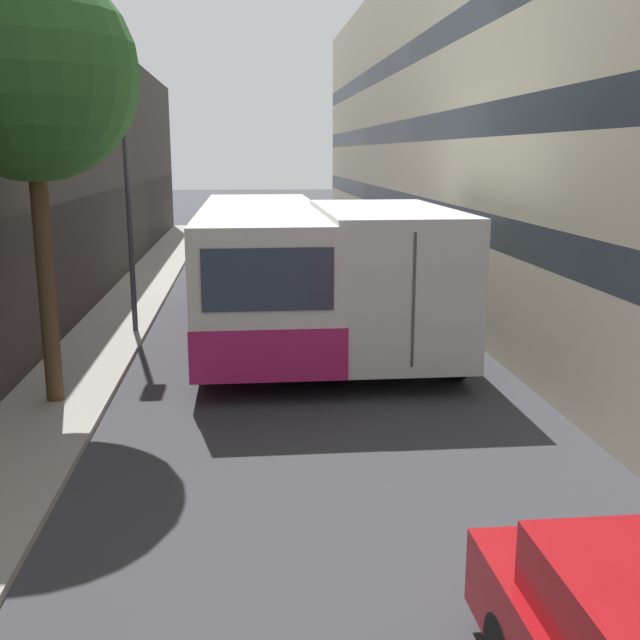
% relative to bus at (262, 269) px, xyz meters
% --- Properties ---
extents(ground_plane, '(150.00, 150.00, 0.00)m').
position_rel_bus_xyz_m(ground_plane, '(0.69, -3.41, -1.58)').
color(ground_plane, '#38383D').
extents(sidewalk_left, '(1.74, 60.00, 0.10)m').
position_rel_bus_xyz_m(sidewalk_left, '(-3.54, -3.41, -1.52)').
color(sidewalk_left, '#9E998E').
rests_on(sidewalk_left, ground_plane).
extents(building_right_apartment, '(2.40, 60.00, 10.18)m').
position_rel_bus_xyz_m(building_right_apartment, '(5.80, -3.41, 3.49)').
color(building_right_apartment, '#B7AD93').
rests_on(building_right_apartment, ground_plane).
extents(bus, '(2.62, 9.83, 2.96)m').
position_rel_bus_xyz_m(bus, '(0.00, 0.00, 0.00)').
color(bus, silver).
rests_on(bus, ground_plane).
extents(box_truck, '(2.49, 7.45, 3.06)m').
position_rel_bus_xyz_m(box_truck, '(2.38, -1.32, 0.07)').
color(box_truck, silver).
rests_on(box_truck, ground_plane).
extents(street_lamp, '(0.36, 0.80, 6.35)m').
position_rel_bus_xyz_m(street_lamp, '(-2.92, 0.47, 2.98)').
color(street_lamp, '#38383D').
rests_on(street_lamp, sidewalk_left).
extents(street_tree_left, '(3.30, 3.30, 6.85)m').
position_rel_bus_xyz_m(street_tree_left, '(-3.54, -4.45, 3.70)').
color(street_tree_left, '#4C3823').
rests_on(street_tree_left, sidewalk_left).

